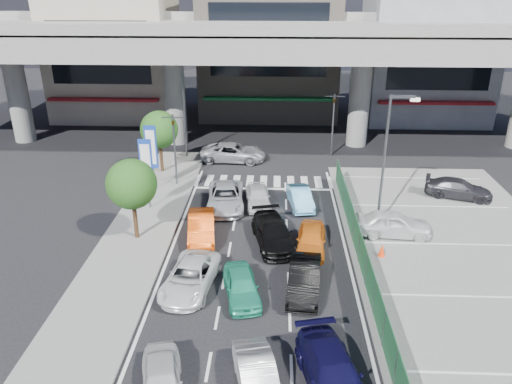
{
  "coord_description": "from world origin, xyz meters",
  "views": [
    {
      "loc": [
        0.86,
        -20.87,
        13.87
      ],
      "look_at": [
        -0.24,
        5.56,
        2.37
      ],
      "focal_mm": 35.0,
      "sensor_mm": 36.0,
      "label": 1
    }
  ],
  "objects_px": {
    "hatch_black_mid_right": "(304,279)",
    "traffic_light_right": "(334,109)",
    "tree_far": "(159,130)",
    "parked_sedan_dgrey": "(459,189)",
    "signboard_far": "(151,149)",
    "taxi_teal_mid": "(242,286)",
    "signboard_near": "(146,164)",
    "sedan_white_mid_left": "(190,277)",
    "street_lamp_right": "(388,152)",
    "tree_near": "(132,184)",
    "minivan_navy_back": "(332,374)",
    "sedan_white_front_mid": "(258,196)",
    "traffic_cone": "(382,250)",
    "kei_truck_front_right": "(300,198)",
    "parked_sedan_white": "(393,224)",
    "street_lamp_left": "(186,101)",
    "hatch_white_back_mid": "(257,378)",
    "van_white_back_left": "(162,380)",
    "crossing_wagon_silver": "(233,152)",
    "taxi_orange_right": "(311,239)",
    "taxi_orange_left": "(201,227)",
    "wagon_silver_front_left": "(226,197)",
    "traffic_light_left": "(174,133)"
  },
  "relations": [
    {
      "from": "signboard_near",
      "to": "sedan_white_mid_left",
      "type": "xyz_separation_m",
      "value": [
        4.06,
        -8.79,
        -2.43
      ]
    },
    {
      "from": "tree_far",
      "to": "taxi_orange_left",
      "type": "bearing_deg",
      "value": -66.31
    },
    {
      "from": "parked_sedan_dgrey",
      "to": "traffic_cone",
      "type": "relative_size",
      "value": 5.99
    },
    {
      "from": "hatch_white_back_mid",
      "to": "traffic_cone",
      "type": "height_order",
      "value": "hatch_white_back_mid"
    },
    {
      "from": "minivan_navy_back",
      "to": "traffic_light_right",
      "type": "bearing_deg",
      "value": 71.68
    },
    {
      "from": "parked_sedan_white",
      "to": "traffic_cone",
      "type": "relative_size",
      "value": 5.97
    },
    {
      "from": "tree_near",
      "to": "taxi_orange_right",
      "type": "relative_size",
      "value": 1.25
    },
    {
      "from": "traffic_light_right",
      "to": "signboard_near",
      "type": "height_order",
      "value": "traffic_light_right"
    },
    {
      "from": "traffic_light_right",
      "to": "signboard_near",
      "type": "relative_size",
      "value": 1.11
    },
    {
      "from": "traffic_light_left",
      "to": "sedan_white_front_mid",
      "type": "distance_m",
      "value": 7.5
    },
    {
      "from": "sedan_white_mid_left",
      "to": "parked_sedan_white",
      "type": "relative_size",
      "value": 1.06
    },
    {
      "from": "traffic_light_right",
      "to": "hatch_white_back_mid",
      "type": "distance_m",
      "value": 26.88
    },
    {
      "from": "signboard_near",
      "to": "tree_far",
      "type": "bearing_deg",
      "value": 95.27
    },
    {
      "from": "signboard_near",
      "to": "signboard_far",
      "type": "distance_m",
      "value": 3.03
    },
    {
      "from": "crossing_wagon_silver",
      "to": "parked_sedan_dgrey",
      "type": "bearing_deg",
      "value": -110.08
    },
    {
      "from": "hatch_black_mid_right",
      "to": "traffic_light_right",
      "type": "bearing_deg",
      "value": 86.66
    },
    {
      "from": "traffic_light_right",
      "to": "taxi_orange_right",
      "type": "xyz_separation_m",
      "value": [
        -2.63,
        -15.85,
        -3.28
      ]
    },
    {
      "from": "crossing_wagon_silver",
      "to": "taxi_orange_right",
      "type": "bearing_deg",
      "value": -156.04
    },
    {
      "from": "tree_far",
      "to": "wagon_silver_front_left",
      "type": "relative_size",
      "value": 0.97
    },
    {
      "from": "signboard_far",
      "to": "minivan_navy_back",
      "type": "height_order",
      "value": "signboard_far"
    },
    {
      "from": "street_lamp_left",
      "to": "sedan_white_mid_left",
      "type": "bearing_deg",
      "value": -80.37
    },
    {
      "from": "street_lamp_right",
      "to": "van_white_back_left",
      "type": "height_order",
      "value": "street_lamp_right"
    },
    {
      "from": "street_lamp_right",
      "to": "minivan_navy_back",
      "type": "distance_m",
      "value": 14.15
    },
    {
      "from": "traffic_light_left",
      "to": "signboard_near",
      "type": "height_order",
      "value": "traffic_light_left"
    },
    {
      "from": "signboard_far",
      "to": "taxi_teal_mid",
      "type": "distance_m",
      "value": 14.44
    },
    {
      "from": "traffic_light_right",
      "to": "kei_truck_front_right",
      "type": "xyz_separation_m",
      "value": [
        -3.0,
        -10.17,
        -3.33
      ]
    },
    {
      "from": "van_white_back_left",
      "to": "hatch_black_mid_right",
      "type": "bearing_deg",
      "value": 37.27
    },
    {
      "from": "street_lamp_left",
      "to": "tree_far",
      "type": "bearing_deg",
      "value": -112.84
    },
    {
      "from": "sedan_white_front_mid",
      "to": "kei_truck_front_right",
      "type": "xyz_separation_m",
      "value": [
        2.75,
        -0.01,
        -0.03
      ]
    },
    {
      "from": "tree_far",
      "to": "sedan_white_mid_left",
      "type": "relative_size",
      "value": 1.04
    },
    {
      "from": "street_lamp_right",
      "to": "tree_near",
      "type": "distance_m",
      "value": 14.38
    },
    {
      "from": "sedan_white_front_mid",
      "to": "parked_sedan_white",
      "type": "xyz_separation_m",
      "value": [
        7.93,
        -3.9,
        0.16
      ]
    },
    {
      "from": "signboard_near",
      "to": "traffic_cone",
      "type": "relative_size",
      "value": 6.48
    },
    {
      "from": "tree_far",
      "to": "taxi_orange_left",
      "type": "xyz_separation_m",
      "value": [
        4.49,
        -10.23,
        -2.7
      ]
    },
    {
      "from": "street_lamp_right",
      "to": "parked_sedan_white",
      "type": "bearing_deg",
      "value": -64.29
    },
    {
      "from": "street_lamp_left",
      "to": "traffic_cone",
      "type": "distance_m",
      "value": 20.62
    },
    {
      "from": "taxi_orange_left",
      "to": "parked_sedan_white",
      "type": "distance_m",
      "value": 11.02
    },
    {
      "from": "sedan_white_front_mid",
      "to": "traffic_cone",
      "type": "xyz_separation_m",
      "value": [
        6.86,
        -6.29,
        -0.22
      ]
    },
    {
      "from": "van_white_back_left",
      "to": "signboard_far",
      "type": "bearing_deg",
      "value": 90.39
    },
    {
      "from": "sedan_white_mid_left",
      "to": "taxi_teal_mid",
      "type": "xyz_separation_m",
      "value": [
        2.51,
        -0.62,
        -0.01
      ]
    },
    {
      "from": "tree_far",
      "to": "hatch_black_mid_right",
      "type": "height_order",
      "value": "tree_far"
    },
    {
      "from": "traffic_light_left",
      "to": "signboard_near",
      "type": "relative_size",
      "value": 1.11
    },
    {
      "from": "tree_far",
      "to": "parked_sedan_dgrey",
      "type": "xyz_separation_m",
      "value": [
        21.03,
        -3.93,
        -2.7
      ]
    },
    {
      "from": "tree_near",
      "to": "taxi_teal_mid",
      "type": "height_order",
      "value": "tree_near"
    },
    {
      "from": "traffic_light_left",
      "to": "signboard_far",
      "type": "distance_m",
      "value": 1.93
    },
    {
      "from": "crossing_wagon_silver",
      "to": "street_lamp_left",
      "type": "bearing_deg",
      "value": 82.1
    },
    {
      "from": "street_lamp_left",
      "to": "sedan_white_mid_left",
      "type": "xyz_separation_m",
      "value": [
        3.19,
        -18.8,
        -4.13
      ]
    },
    {
      "from": "crossing_wagon_silver",
      "to": "traffic_cone",
      "type": "distance_m",
      "value": 17.36
    },
    {
      "from": "signboard_far",
      "to": "taxi_teal_mid",
      "type": "height_order",
      "value": "signboard_far"
    },
    {
      "from": "taxi_orange_left",
      "to": "traffic_cone",
      "type": "height_order",
      "value": "taxi_orange_left"
    }
  ]
}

